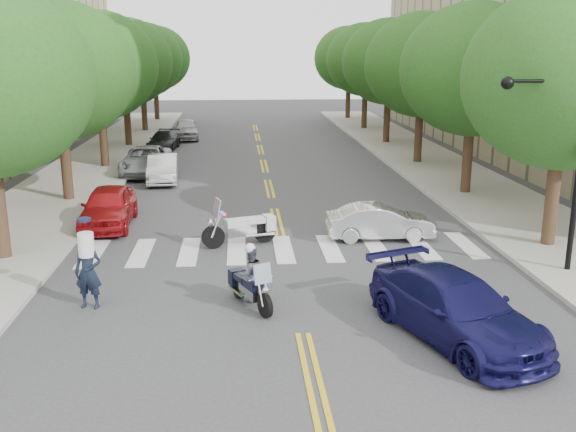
{
  "coord_description": "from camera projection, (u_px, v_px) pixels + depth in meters",
  "views": [
    {
      "loc": [
        -1.41,
        -13.72,
        6.48
      ],
      "look_at": [
        0.11,
        5.9,
        1.3
      ],
      "focal_mm": 40.0,
      "sensor_mm": 36.0,
      "label": 1
    }
  ],
  "objects": [
    {
      "name": "convertible",
      "position": [
        380.0,
        222.0,
        22.29
      ],
      "size": [
        3.71,
        1.35,
        1.22
      ],
      "primitive_type": "imported",
      "rotation": [
        0.0,
        0.0,
        1.55
      ],
      "color": "silver",
      "rests_on": "ground"
    },
    {
      "name": "parked_car_e",
      "position": [
        186.0,
        129.0,
        46.65
      ],
      "size": [
        2.02,
        4.44,
        1.48
      ],
      "primitive_type": "imported",
      "rotation": [
        0.0,
        0.0,
        0.07
      ],
      "color": "#ABAAB0",
      "rests_on": "ground"
    },
    {
      "name": "tree_r_5",
      "position": [
        349.0,
        58.0,
        58.58
      ],
      "size": [
        6.4,
        6.4,
        8.45
      ],
      "color": "#382316",
      "rests_on": "ground"
    },
    {
      "name": "tree_l_3",
      "position": [
        124.0,
        62.0,
        41.84
      ],
      "size": [
        6.4,
        6.4,
        8.45
      ],
      "color": "#382316",
      "rests_on": "ground"
    },
    {
      "name": "ground",
      "position": [
        303.0,
        334.0,
        14.98
      ],
      "size": [
        140.0,
        140.0,
        0.0
      ],
      "primitive_type": "plane",
      "color": "#38383A",
      "rests_on": "ground"
    },
    {
      "name": "tree_l_5",
      "position": [
        154.0,
        58.0,
        57.27
      ],
      "size": [
        6.4,
        6.4,
        8.45
      ],
      "color": "#382316",
      "rests_on": "ground"
    },
    {
      "name": "sidewalk_right",
      "position": [
        429.0,
        163.0,
        36.88
      ],
      "size": [
        5.0,
        60.0,
        0.15
      ],
      "primitive_type": "cube",
      "color": "#9E9991",
      "rests_on": "ground"
    },
    {
      "name": "tree_l_2",
      "position": [
        98.0,
        66.0,
        34.12
      ],
      "size": [
        6.4,
        6.4,
        8.45
      ],
      "color": "#382316",
      "rests_on": "ground"
    },
    {
      "name": "parked_car_d",
      "position": [
        164.0,
        141.0,
        41.84
      ],
      "size": [
        2.08,
        4.24,
        1.19
      ],
      "primitive_type": "imported",
      "rotation": [
        0.0,
        0.0,
        -0.1
      ],
      "color": "black",
      "rests_on": "ground"
    },
    {
      "name": "sidewalk_left",
      "position": [
        93.0,
        167.0,
        35.47
      ],
      "size": [
        5.0,
        60.0,
        0.15
      ],
      "primitive_type": "cube",
      "color": "#9E9991",
      "rests_on": "ground"
    },
    {
      "name": "tree_l_1",
      "position": [
        58.0,
        71.0,
        26.41
      ],
      "size": [
        6.4,
        6.4,
        8.45
      ],
      "color": "#382316",
      "rests_on": "ground"
    },
    {
      "name": "motorcycle_parked",
      "position": [
        246.0,
        228.0,
        21.66
      ],
      "size": [
        2.52,
        1.18,
        1.67
      ],
      "rotation": [
        0.0,
        0.0,
        1.9
      ],
      "color": "black",
      "rests_on": "ground"
    },
    {
      "name": "tree_r_3",
      "position": [
        389.0,
        62.0,
        43.15
      ],
      "size": [
        6.4,
        6.4,
        8.45
      ],
      "color": "#382316",
      "rests_on": "ground"
    },
    {
      "name": "officer_standing",
      "position": [
        88.0,
        272.0,
        16.27
      ],
      "size": [
        0.77,
        0.57,
        1.92
      ],
      "primitive_type": "imported",
      "rotation": [
        0.0,
        0.0,
        -0.17
      ],
      "color": "black",
      "rests_on": "ground"
    },
    {
      "name": "sedan_blue",
      "position": [
        456.0,
        308.0,
        14.57
      ],
      "size": [
        3.69,
        5.48,
        1.47
      ],
      "primitive_type": "imported",
      "rotation": [
        0.0,
        0.0,
        0.35
      ],
      "color": "#110F41",
      "rests_on": "ground"
    },
    {
      "name": "tree_r_4",
      "position": [
        366.0,
        60.0,
        50.86
      ],
      "size": [
        6.4,
        6.4,
        8.45
      ],
      "color": "#382316",
      "rests_on": "ground"
    },
    {
      "name": "tree_r_2",
      "position": [
        422.0,
        65.0,
        35.44
      ],
      "size": [
        6.4,
        6.4,
        8.45
      ],
      "color": "#382316",
      "rests_on": "ground"
    },
    {
      "name": "parked_car_a",
      "position": [
        108.0,
        207.0,
        23.86
      ],
      "size": [
        1.86,
        4.42,
        1.49
      ],
      "primitive_type": "imported",
      "rotation": [
        0.0,
        0.0,
        0.02
      ],
      "color": "#A61116",
      "rests_on": "ground"
    },
    {
      "name": "tree_r_1",
      "position": [
        474.0,
        70.0,
        27.72
      ],
      "size": [
        6.4,
        6.4,
        8.45
      ],
      "color": "#382316",
      "rests_on": "ground"
    },
    {
      "name": "parked_car_c",
      "position": [
        146.0,
        160.0,
        33.81
      ],
      "size": [
        2.45,
        5.2,
        1.44
      ],
      "primitive_type": "imported",
      "rotation": [
        0.0,
        0.0,
        0.01
      ],
      "color": "#A5A6AC",
      "rests_on": "ground"
    },
    {
      "name": "parked_car_b",
      "position": [
        163.0,
        169.0,
        31.78
      ],
      "size": [
        1.7,
        4.15,
        1.34
      ],
      "primitive_type": "imported",
      "rotation": [
        0.0,
        0.0,
        0.07
      ],
      "color": "silver",
      "rests_on": "ground"
    },
    {
      "name": "tree_r_0",
      "position": [
        565.0,
        78.0,
        20.01
      ],
      "size": [
        6.4,
        6.4,
        8.45
      ],
      "color": "#382316",
      "rests_on": "ground"
    },
    {
      "name": "traffic_signal_pole",
      "position": [
        565.0,
        149.0,
        17.98
      ],
      "size": [
        2.82,
        0.42,
        6.0
      ],
      "color": "black",
      "rests_on": "ground"
    },
    {
      "name": "tree_l_4",
      "position": [
        141.0,
        60.0,
        49.55
      ],
      "size": [
        6.4,
        6.4,
        8.45
      ],
      "color": "#382316",
      "rests_on": "ground"
    },
    {
      "name": "motorcycle_police",
      "position": [
        250.0,
        278.0,
        16.41
      ],
      "size": [
        1.12,
        1.98,
        1.71
      ],
      "rotation": [
        0.0,
        0.0,
        3.58
      ],
      "color": "black",
      "rests_on": "ground"
    }
  ]
}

